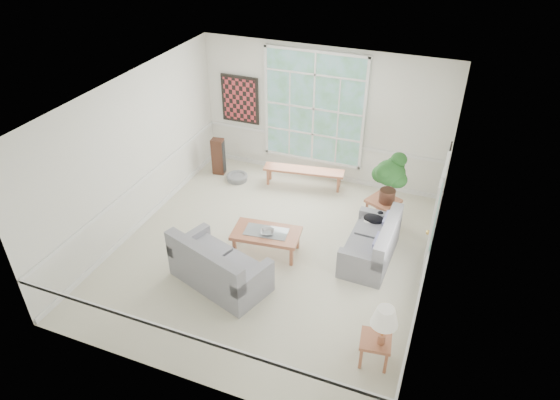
# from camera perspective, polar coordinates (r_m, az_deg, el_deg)

# --- Properties ---
(floor) EXTENTS (5.50, 6.00, 0.01)m
(floor) POSITION_cam_1_polar(r_m,az_deg,el_deg) (9.28, -1.03, -5.97)
(floor) COLOR beige
(floor) RESTS_ON ground
(ceiling) EXTENTS (5.50, 6.00, 0.02)m
(ceiling) POSITION_cam_1_polar(r_m,az_deg,el_deg) (7.75, -1.25, 11.55)
(ceiling) COLOR white
(ceiling) RESTS_ON ground
(wall_back) EXTENTS (5.50, 0.02, 3.00)m
(wall_back) POSITION_cam_1_polar(r_m,az_deg,el_deg) (10.94, 4.93, 9.58)
(wall_back) COLOR white
(wall_back) RESTS_ON ground
(wall_front) EXTENTS (5.50, 0.02, 3.00)m
(wall_front) POSITION_cam_1_polar(r_m,az_deg,el_deg) (6.32, -11.72, -11.24)
(wall_front) COLOR white
(wall_front) RESTS_ON ground
(wall_left) EXTENTS (0.02, 6.00, 3.00)m
(wall_left) POSITION_cam_1_polar(r_m,az_deg,el_deg) (9.68, -16.43, 5.00)
(wall_left) COLOR white
(wall_left) RESTS_ON ground
(wall_right) EXTENTS (0.02, 6.00, 3.00)m
(wall_right) POSITION_cam_1_polar(r_m,az_deg,el_deg) (7.94, 17.55, -1.82)
(wall_right) COLOR white
(wall_right) RESTS_ON ground
(window_back) EXTENTS (2.30, 0.08, 2.40)m
(window_back) POSITION_cam_1_polar(r_m,az_deg,el_deg) (10.90, 3.89, 10.40)
(window_back) COLOR white
(window_back) RESTS_ON wall_back
(entry_door) EXTENTS (0.08, 0.90, 2.10)m
(entry_door) POSITION_cam_1_polar(r_m,az_deg,el_deg) (8.69, 17.25, -2.09)
(entry_door) COLOR white
(entry_door) RESTS_ON floor
(door_sidelight) EXTENTS (0.08, 0.26, 1.90)m
(door_sidelight) POSITION_cam_1_polar(r_m,az_deg,el_deg) (8.12, 16.84, -3.91)
(door_sidelight) COLOR white
(door_sidelight) RESTS_ON wall_right
(wall_art) EXTENTS (0.90, 0.06, 1.10)m
(wall_art) POSITION_cam_1_polar(r_m,az_deg,el_deg) (11.51, -4.61, 11.36)
(wall_art) COLOR maroon
(wall_art) RESTS_ON wall_back
(wall_frame_near) EXTENTS (0.04, 0.26, 0.32)m
(wall_frame_near) POSITION_cam_1_polar(r_m,az_deg,el_deg) (9.43, 18.56, 4.18)
(wall_frame_near) COLOR black
(wall_frame_near) RESTS_ON wall_right
(wall_frame_far) EXTENTS (0.04, 0.26, 0.32)m
(wall_frame_far) POSITION_cam_1_polar(r_m,az_deg,el_deg) (9.79, 18.79, 5.22)
(wall_frame_far) COLOR black
(wall_frame_far) RESTS_ON wall_right
(loveseat_right) EXTENTS (0.83, 1.54, 0.82)m
(loveseat_right) POSITION_cam_1_polar(r_m,az_deg,el_deg) (9.04, 10.31, -4.50)
(loveseat_right) COLOR gray
(loveseat_right) RESTS_ON floor
(loveseat_front) EXTENTS (1.86, 1.35, 0.90)m
(loveseat_front) POSITION_cam_1_polar(r_m,az_deg,el_deg) (8.43, -6.90, -6.96)
(loveseat_front) COLOR gray
(loveseat_front) RESTS_ON floor
(coffee_table) EXTENTS (1.29, 0.80, 0.45)m
(coffee_table) POSITION_cam_1_polar(r_m,az_deg,el_deg) (9.15, -1.56, -4.80)
(coffee_table) COLOR #AB6142
(coffee_table) RESTS_ON floor
(pewter_bowl) EXTENTS (0.38, 0.38, 0.07)m
(pewter_bowl) POSITION_cam_1_polar(r_m,az_deg,el_deg) (8.95, -1.45, -3.66)
(pewter_bowl) COLOR #98989D
(pewter_bowl) RESTS_ON coffee_table
(window_bench) EXTENTS (1.80, 0.62, 0.41)m
(window_bench) POSITION_cam_1_polar(r_m,az_deg,el_deg) (11.12, 2.71, 2.58)
(window_bench) COLOR #AB6142
(window_bench) RESTS_ON floor
(end_table) EXTENTS (0.72, 0.72, 0.54)m
(end_table) POSITION_cam_1_polar(r_m,az_deg,el_deg) (10.07, 11.58, -1.25)
(end_table) COLOR #AB6142
(end_table) RESTS_ON floor
(houseplant) EXTENTS (0.85, 0.85, 1.05)m
(houseplant) POSITION_cam_1_polar(r_m,az_deg,el_deg) (9.61, 12.41, 2.43)
(houseplant) COLOR #1E4E1D
(houseplant) RESTS_ON end_table
(side_table) EXTENTS (0.48, 0.48, 0.44)m
(side_table) POSITION_cam_1_polar(r_m,az_deg,el_deg) (7.48, 10.73, -16.48)
(side_table) COLOR #AB6142
(side_table) RESTS_ON floor
(table_lamp) EXTENTS (0.46, 0.46, 0.65)m
(table_lamp) POSITION_cam_1_polar(r_m,az_deg,el_deg) (7.05, 11.74, -13.94)
(table_lamp) COLOR white
(table_lamp) RESTS_ON side_table
(pet_bed) EXTENTS (0.62, 0.62, 0.14)m
(pet_bed) POSITION_cam_1_polar(r_m,az_deg,el_deg) (11.42, -4.93, 2.60)
(pet_bed) COLOR slate
(pet_bed) RESTS_ON floor
(floor_speaker) EXTENTS (0.29, 0.25, 0.87)m
(floor_speaker) POSITION_cam_1_polar(r_m,az_deg,el_deg) (11.58, -7.06, 4.96)
(floor_speaker) COLOR #432418
(floor_speaker) RESTS_ON floor
(cat) EXTENTS (0.43, 0.34, 0.18)m
(cat) POSITION_cam_1_polar(r_m,az_deg,el_deg) (9.42, 10.67, -2.07)
(cat) COLOR black
(cat) RESTS_ON loveseat_right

